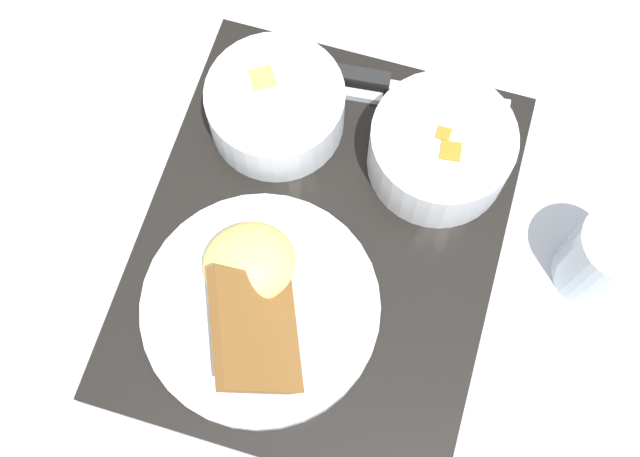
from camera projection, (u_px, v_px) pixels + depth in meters
ground_plane at (320, 245)px, 0.76m from camera, size 4.00×4.00×0.00m
serving_tray at (320, 242)px, 0.75m from camera, size 0.44×0.37×0.02m
bowl_salad at (441, 148)px, 0.74m from camera, size 0.13×0.13×0.06m
bowl_soup at (276, 105)px, 0.75m from camera, size 0.13×0.13×0.06m
plate_main at (258, 299)px, 0.71m from camera, size 0.21×0.21×0.08m
knife at (372, 80)px, 0.79m from camera, size 0.06×0.20×0.02m
spoon at (380, 99)px, 0.79m from camera, size 0.05×0.14×0.01m
glass_water at (604, 259)px, 0.71m from camera, size 0.07×0.07×0.09m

